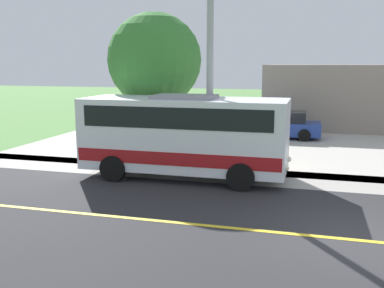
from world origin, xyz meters
name	(u,v)px	position (x,y,z in m)	size (l,w,h in m)	color
ground_plane	(362,241)	(0.00, 0.00, 0.00)	(120.00, 120.00, 0.00)	#548442
road_surface	(362,241)	(0.00, 0.00, 0.00)	(8.00, 100.00, 0.01)	#28282B
sidewalk	(347,183)	(-5.20, 0.00, 0.00)	(2.40, 100.00, 0.01)	#9E9991
road_centre_line	(362,241)	(0.00, 0.00, 0.01)	(0.16, 100.00, 0.00)	gold
shuttle_bus_front	(185,132)	(-4.55, -5.54, 1.61)	(2.75, 7.23, 2.92)	white
street_light_pole	(209,36)	(-4.89, -4.75, 4.90)	(1.97, 0.24, 8.97)	#9E9EA3
parked_car_near	(280,125)	(-14.07, -2.92, 0.69)	(2.09, 4.44, 1.45)	navy
tree_curbside	(155,60)	(-7.40, -7.66, 4.13)	(3.89, 3.89, 6.09)	brown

